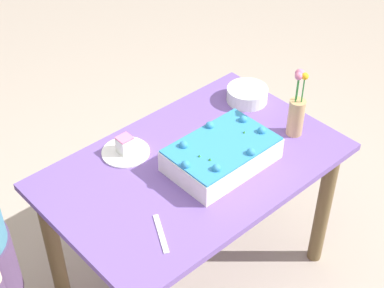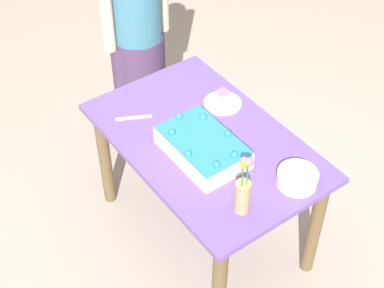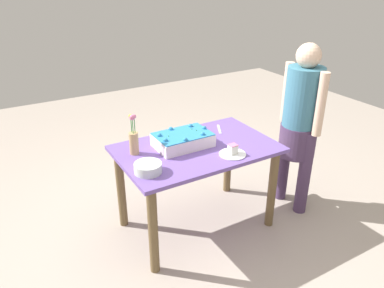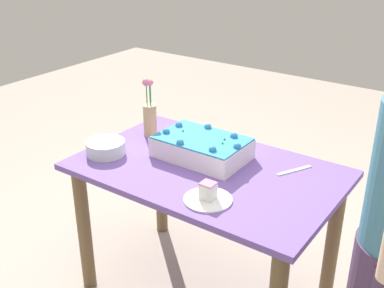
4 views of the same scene
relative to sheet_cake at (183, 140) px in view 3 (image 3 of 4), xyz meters
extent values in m
plane|color=#AEA093|center=(0.08, -0.08, -0.80)|extent=(8.00, 8.00, 0.00)
cube|color=#6C4FA1|center=(0.08, -0.08, -0.07)|extent=(1.23, 0.78, 0.03)
cylinder|color=brown|center=(-0.46, -0.39, -0.44)|extent=(0.07, 0.07, 0.71)
cylinder|color=brown|center=(0.62, -0.39, -0.44)|extent=(0.07, 0.07, 0.71)
cylinder|color=brown|center=(-0.46, 0.24, -0.44)|extent=(0.07, 0.07, 0.71)
cylinder|color=brown|center=(0.62, 0.24, -0.44)|extent=(0.07, 0.07, 0.71)
cube|color=white|center=(0.00, 0.00, -0.01)|extent=(0.44, 0.28, 0.10)
cube|color=#2D82BC|center=(0.00, 0.00, 0.05)|extent=(0.43, 0.28, 0.01)
sphere|color=#2D82BC|center=(0.20, 0.00, 0.06)|extent=(0.04, 0.04, 0.04)
sphere|color=#2D82BC|center=(0.12, 0.09, 0.06)|extent=(0.04, 0.04, 0.04)
sphere|color=#2D82BC|center=(-0.04, 0.12, 0.06)|extent=(0.04, 0.04, 0.04)
sphere|color=#2D82BC|center=(-0.18, 0.05, 0.06)|extent=(0.04, 0.04, 0.04)
sphere|color=#2D82BC|center=(-0.18, -0.05, 0.06)|extent=(0.04, 0.04, 0.04)
sphere|color=#2D82BC|center=(-0.04, -0.12, 0.06)|extent=(0.04, 0.04, 0.04)
sphere|color=#2D82BC|center=(0.12, -0.09, 0.06)|extent=(0.04, 0.04, 0.04)
cone|color=#2D8438|center=(0.10, 0.04, 0.05)|extent=(0.02, 0.02, 0.02)
cone|color=#2D8438|center=(0.10, 0.04, 0.05)|extent=(0.02, 0.02, 0.02)
cone|color=#2D8438|center=(0.12, 0.00, 0.05)|extent=(0.02, 0.02, 0.02)
cone|color=#2D8438|center=(-0.12, 0.01, 0.05)|extent=(0.02, 0.02, 0.02)
cylinder|color=white|center=(0.25, -0.32, -0.05)|extent=(0.20, 0.20, 0.01)
cube|color=white|center=(0.25, -0.32, -0.01)|extent=(0.06, 0.06, 0.07)
cube|color=pink|center=(0.25, -0.32, 0.03)|extent=(0.06, 0.06, 0.01)
cube|color=silver|center=(0.43, 0.13, -0.05)|extent=(0.11, 0.18, 0.00)
cylinder|color=tan|center=(-0.38, 0.07, 0.03)|extent=(0.07, 0.07, 0.17)
cylinder|color=#2D8438|center=(-0.37, 0.06, 0.18)|extent=(0.01, 0.01, 0.13)
sphere|color=pink|center=(-0.37, 0.06, 0.25)|extent=(0.03, 0.03, 0.03)
cylinder|color=#2D8438|center=(-0.39, 0.08, 0.18)|extent=(0.01, 0.01, 0.13)
sphere|color=#F5AC1D|center=(-0.39, 0.08, 0.25)|extent=(0.03, 0.03, 0.03)
cylinder|color=#2D8438|center=(-0.39, 0.05, 0.18)|extent=(0.01, 0.01, 0.13)
sphere|color=#D26A91|center=(-0.39, 0.05, 0.25)|extent=(0.04, 0.04, 0.04)
cylinder|color=silver|center=(-0.41, -0.24, -0.02)|extent=(0.19, 0.19, 0.07)
cylinder|color=#493457|center=(1.00, -0.12, -0.41)|extent=(0.11, 0.11, 0.78)
cylinder|color=#493457|center=(1.00, -0.38, -0.41)|extent=(0.11, 0.11, 0.78)
cylinder|color=#493457|center=(1.00, -0.25, -0.14)|extent=(0.31, 0.32, 0.28)
cylinder|color=teal|center=(1.00, -0.25, 0.24)|extent=(0.30, 0.30, 0.52)
sphere|color=beige|center=(1.00, -0.25, 0.59)|extent=(0.20, 0.20, 0.20)
cylinder|color=beige|center=(1.00, -0.06, 0.24)|extent=(0.08, 0.08, 0.52)
cylinder|color=beige|center=(1.00, -0.44, 0.24)|extent=(0.08, 0.08, 0.52)
camera|label=1|loc=(1.32, 1.27, 1.54)|focal=55.00mm
camera|label=2|loc=(-1.63, 1.24, 1.98)|focal=55.00mm
camera|label=3|loc=(-1.28, -2.33, 1.23)|focal=35.00mm
camera|label=4|loc=(1.18, -1.76, 0.99)|focal=45.00mm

